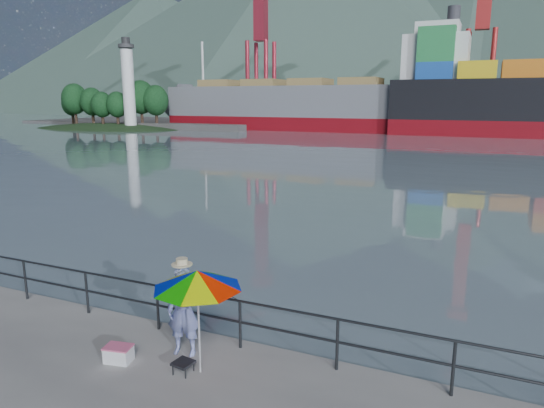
{
  "coord_description": "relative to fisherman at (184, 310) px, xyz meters",
  "views": [
    {
      "loc": [
        7.18,
        -6.2,
        4.89
      ],
      "look_at": [
        1.8,
        6.0,
        2.0
      ],
      "focal_mm": 32.0,
      "sensor_mm": 36.0,
      "label": 1
    }
  ],
  "objects": [
    {
      "name": "harbor_water",
      "position": [
        -2.11,
        128.93,
        -0.91
      ],
      "size": [
        500.0,
        280.0,
        0.0
      ],
      "primitive_type": "cube",
      "color": "slate",
      "rests_on": "ground"
    },
    {
      "name": "far_dock",
      "position": [
        7.89,
        91.93,
        -0.91
      ],
      "size": [
        200.0,
        40.0,
        0.4
      ],
      "primitive_type": "cube",
      "color": "#514F4C",
      "rests_on": "ground"
    },
    {
      "name": "guardrail",
      "position": [
        -2.11,
        0.63,
        -0.39
      ],
      "size": [
        22.0,
        0.06,
        1.03
      ],
      "color": "#2D3033",
      "rests_on": "ground"
    },
    {
      "name": "lighthouse_islet",
      "position": [
        -57.08,
        60.93,
        -0.65
      ],
      "size": [
        48.0,
        26.4,
        19.2
      ],
      "color": "#263F1E",
      "rests_on": "ground"
    },
    {
      "name": "fisherman",
      "position": [
        0.0,
        0.0,
        0.0
      ],
      "size": [
        0.75,
        0.58,
        1.81
      ],
      "primitive_type": "imported",
      "rotation": [
        0.0,
        0.0,
        0.24
      ],
      "color": "#203398",
      "rests_on": "ground"
    },
    {
      "name": "beach_umbrella",
      "position": [
        0.63,
        -0.46,
        0.89
      ],
      "size": [
        1.92,
        1.92,
        1.96
      ],
      "color": "white",
      "rests_on": "ground"
    },
    {
      "name": "folding_stool",
      "position": [
        0.36,
        -0.61,
        -0.79
      ],
      "size": [
        0.38,
        0.38,
        0.22
      ],
      "color": "black",
      "rests_on": "ground"
    },
    {
      "name": "cooler_bag",
      "position": [
        -0.99,
        -0.77,
        -0.76
      ],
      "size": [
        0.55,
        0.42,
        0.28
      ],
      "primitive_type": "cube",
      "rotation": [
        0.0,
        0.0,
        0.2
      ],
      "color": "silver",
      "rests_on": "ground"
    },
    {
      "name": "fishing_rod",
      "position": [
        0.22,
        1.13,
        -0.91
      ],
      "size": [
        0.15,
        1.61,
        1.14
      ],
      "primitive_type": "cylinder",
      "rotation": [
        0.96,
        0.0,
        -0.08
      ],
      "color": "black",
      "rests_on": "ground"
    },
    {
      "name": "bulk_carrier",
      "position": [
        -18.31,
        71.14,
        3.17
      ],
      "size": [
        54.72,
        9.47,
        14.5
      ],
      "color": "maroon",
      "rests_on": "ground"
    }
  ]
}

